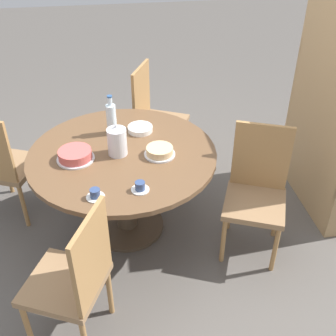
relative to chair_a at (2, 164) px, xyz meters
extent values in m
plane|color=#56514C|center=(0.31, 0.92, -0.50)|extent=(14.00, 14.00, 0.00)
cylinder|color=#473828|center=(0.31, 0.92, -0.48)|extent=(0.58, 0.58, 0.03)
cylinder|color=#473828|center=(0.31, 0.92, -0.14)|extent=(0.16, 0.16, 0.65)
cylinder|color=brown|center=(0.31, 0.92, 0.20)|extent=(1.35, 1.35, 0.04)
cylinder|color=#A87A47|center=(-0.16, 0.26, -0.30)|extent=(0.03, 0.03, 0.41)
cylinder|color=#A87A47|center=(-0.30, -0.07, -0.30)|extent=(0.03, 0.03, 0.41)
cylinder|color=#A87A47|center=(0.17, 0.12, -0.30)|extent=(0.03, 0.03, 0.41)
cube|color=#93704C|center=(-0.06, 0.03, -0.07)|extent=(0.55, 0.55, 0.04)
cylinder|color=#A87A47|center=(0.95, 0.43, -0.30)|extent=(0.03, 0.03, 0.41)
cylinder|color=#A87A47|center=(1.28, 0.28, -0.30)|extent=(0.03, 0.03, 0.41)
cylinder|color=#A87A47|center=(1.10, 0.76, -0.30)|extent=(0.03, 0.03, 0.41)
cube|color=#93704C|center=(1.19, 0.52, -0.07)|extent=(0.56, 0.56, 0.04)
cube|color=#A87A47|center=(1.27, 0.70, 0.21)|extent=(0.37, 0.19, 0.51)
cylinder|color=#A87A47|center=(0.77, 1.57, -0.30)|extent=(0.03, 0.03, 0.41)
cylinder|color=#A87A47|center=(0.91, 1.90, -0.30)|extent=(0.03, 0.03, 0.41)
cylinder|color=#A87A47|center=(0.44, 1.71, -0.30)|extent=(0.03, 0.03, 0.41)
cylinder|color=#A87A47|center=(0.58, 2.04, -0.30)|extent=(0.03, 0.03, 0.41)
cube|color=#93704C|center=(0.68, 1.81, -0.07)|extent=(0.55, 0.55, 0.04)
cube|color=#A87A47|center=(0.49, 1.88, 0.21)|extent=(0.18, 0.38, 0.51)
cylinder|color=#A87A47|center=(-0.33, 1.41, -0.30)|extent=(0.03, 0.03, 0.41)
cylinder|color=#A87A47|center=(-0.65, 1.56, -0.30)|extent=(0.03, 0.03, 0.41)
cylinder|color=#A87A47|center=(-0.48, 1.09, -0.30)|extent=(0.03, 0.03, 0.41)
cylinder|color=#A87A47|center=(-0.80, 1.24, -0.30)|extent=(0.03, 0.03, 0.41)
cube|color=#93704C|center=(-0.56, 1.33, -0.07)|extent=(0.56, 0.56, 0.04)
cube|color=#A87A47|center=(-0.65, 1.15, 0.21)|extent=(0.37, 0.19, 0.51)
cube|color=tan|center=(-0.31, 2.57, 0.33)|extent=(0.04, 0.28, 1.66)
cube|color=tan|center=(0.17, 2.43, 0.33)|extent=(1.00, 0.02, 1.66)
cube|color=tan|center=(0.17, 2.57, -0.48)|extent=(0.93, 0.27, 0.04)
cube|color=tan|center=(0.17, 2.57, -0.17)|extent=(0.93, 0.27, 0.04)
cube|color=tan|center=(0.17, 2.57, 0.16)|extent=(0.93, 0.27, 0.04)
cube|color=#B72D28|center=(0.46, 2.55, -0.37)|extent=(0.34, 0.21, 0.19)
cube|color=gold|center=(-0.12, 2.55, -0.34)|extent=(0.34, 0.21, 0.25)
cube|color=teal|center=(-0.12, 2.55, -0.03)|extent=(0.35, 0.21, 0.23)
cube|color=teal|center=(-0.09, 2.55, 0.30)|extent=(0.42, 0.21, 0.24)
cube|color=black|center=(-0.10, 2.55, 0.62)|extent=(0.38, 0.21, 0.21)
cube|color=orange|center=(-0.10, 2.55, 0.95)|extent=(0.38, 0.21, 0.21)
cylinder|color=silver|center=(0.32, 0.89, 0.31)|extent=(0.14, 0.14, 0.20)
cone|color=silver|center=(0.32, 0.89, 0.42)|extent=(0.12, 0.12, 0.02)
sphere|color=silver|center=(0.32, 0.89, 0.44)|extent=(0.02, 0.02, 0.02)
cylinder|color=silver|center=(0.02, 0.86, 0.33)|extent=(0.07, 0.07, 0.23)
cylinder|color=silver|center=(0.02, 0.86, 0.48)|extent=(0.03, 0.03, 0.07)
cylinder|color=#2D5184|center=(0.02, 0.86, 0.52)|extent=(0.04, 0.04, 0.01)
cylinder|color=silver|center=(0.35, 0.59, 0.22)|extent=(0.26, 0.26, 0.01)
cylinder|color=#C65651|center=(0.35, 0.59, 0.26)|extent=(0.23, 0.23, 0.06)
cylinder|color=silver|center=(0.38, 1.18, 0.22)|extent=(0.22, 0.22, 0.01)
cylinder|color=#DBB784|center=(0.38, 1.18, 0.25)|extent=(0.19, 0.19, 0.05)
cylinder|color=silver|center=(0.79, 0.72, 0.22)|extent=(0.12, 0.12, 0.01)
cylinder|color=#334775|center=(0.79, 0.72, 0.25)|extent=(0.06, 0.06, 0.05)
cylinder|color=silver|center=(0.76, 1.00, 0.22)|extent=(0.12, 0.12, 0.01)
cylinder|color=#334775|center=(0.76, 1.00, 0.25)|extent=(0.06, 0.06, 0.05)
cylinder|color=white|center=(0.03, 1.07, 0.22)|extent=(0.19, 0.19, 0.01)
cylinder|color=white|center=(0.03, 1.07, 0.23)|extent=(0.19, 0.19, 0.01)
cylinder|color=white|center=(0.03, 1.07, 0.24)|extent=(0.19, 0.19, 0.01)
cylinder|color=white|center=(0.03, 1.07, 0.25)|extent=(0.19, 0.19, 0.01)
camera|label=1|loc=(2.83, 0.86, 1.85)|focal=45.00mm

